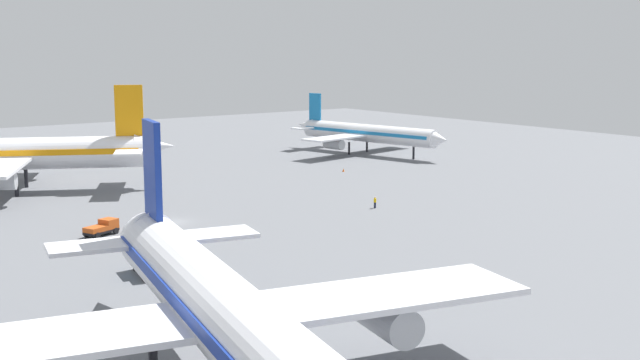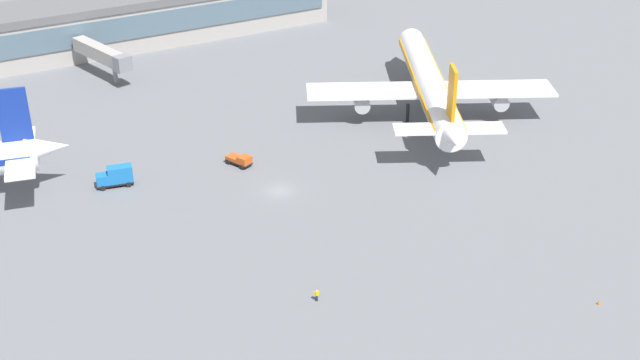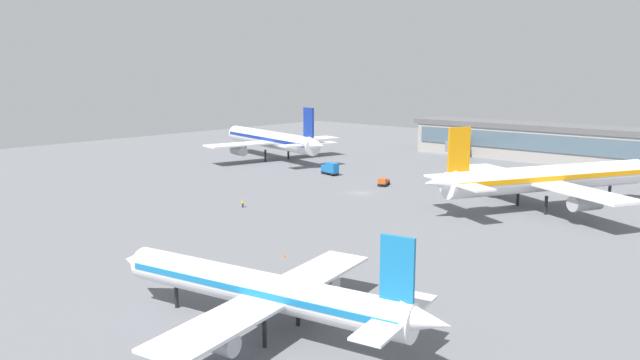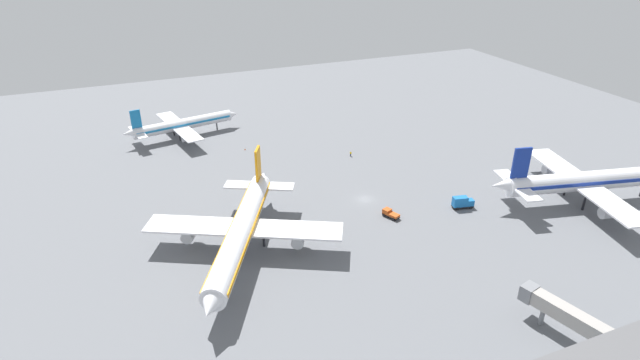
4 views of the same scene
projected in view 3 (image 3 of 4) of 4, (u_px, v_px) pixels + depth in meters
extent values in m
plane|color=slate|center=(361.00, 193.00, 137.47)|extent=(288.00, 288.00, 0.00)
cube|color=#9E9993|center=(541.00, 145.00, 187.53)|extent=(79.94, 14.96, 9.78)
cube|color=#4C6070|center=(531.00, 142.00, 181.70)|extent=(76.75, 0.30, 5.03)
cube|color=#59595B|center=(542.00, 127.00, 186.54)|extent=(83.14, 15.56, 1.68)
cylinder|color=white|center=(548.00, 178.00, 121.12)|extent=(26.16, 44.16, 5.17)
cone|color=white|center=(440.00, 182.00, 112.22)|extent=(6.64, 7.64, 4.14)
cube|color=orange|center=(548.00, 176.00, 121.05)|extent=(25.39, 42.54, 0.93)
cube|color=white|center=(538.00, 181.00, 120.39)|extent=(43.15, 27.17, 0.47)
cylinder|color=#A5A8AD|center=(499.00, 180.00, 132.22)|extent=(5.33, 6.74, 2.85)
cylinder|color=#A5A8AD|center=(585.00, 203.00, 109.20)|extent=(5.33, 6.74, 2.85)
cube|color=white|center=(458.00, 182.00, 113.63)|extent=(17.81, 11.94, 0.37)
cube|color=orange|center=(459.00, 149.00, 112.53)|extent=(2.57, 4.27, 8.28)
cylinder|color=black|center=(609.00, 194.00, 127.65)|extent=(0.62, 0.62, 3.62)
cylinder|color=black|center=(518.00, 197.00, 124.39)|extent=(0.62, 0.62, 3.62)
cylinder|color=black|center=(546.00, 205.00, 116.77)|extent=(0.62, 0.62, 3.62)
cylinder|color=white|center=(260.00, 289.00, 63.98)|extent=(34.84, 10.30, 3.82)
cone|color=white|center=(137.00, 261.00, 73.38)|extent=(4.44, 4.29, 3.63)
cone|color=white|center=(426.00, 321.00, 54.48)|extent=(5.27, 3.90, 3.06)
cube|color=#1972B2|center=(260.00, 287.00, 63.93)|extent=(33.49, 10.12, 0.69)
cube|color=white|center=(273.00, 296.00, 63.16)|extent=(11.68, 33.46, 0.34)
cylinder|color=#A5A8AD|center=(215.00, 341.00, 55.61)|extent=(4.83, 2.92, 2.10)
cylinder|color=#A5A8AD|center=(319.00, 282.00, 71.19)|extent=(4.83, 2.92, 2.10)
cube|color=white|center=(396.00, 316.00, 55.97)|extent=(5.55, 13.55, 0.28)
cube|color=#1972B2|center=(397.00, 269.00, 55.16)|extent=(3.35, 1.03, 6.12)
cylinder|color=black|center=(176.00, 297.00, 70.73)|extent=(0.46, 0.46, 2.68)
cylinder|color=black|center=(265.00, 335.00, 60.56)|extent=(0.46, 0.46, 2.68)
cylinder|color=black|center=(298.00, 314.00, 65.72)|extent=(0.46, 0.46, 2.68)
cylinder|color=white|center=(271.00, 139.00, 189.70)|extent=(47.12, 15.55, 5.19)
cone|color=white|center=(234.00, 133.00, 209.90)|extent=(6.15, 5.96, 4.93)
cone|color=white|center=(317.00, 145.00, 169.36)|extent=(7.24, 5.49, 4.15)
cube|color=navy|center=(271.00, 138.00, 189.63)|extent=(45.30, 15.23, 0.93)
cube|color=white|center=(275.00, 142.00, 187.90)|extent=(17.32, 45.35, 0.47)
cylinder|color=#A5A8AD|center=(239.00, 151.00, 181.10)|extent=(6.61, 4.14, 2.85)
cylinder|color=#A5A8AD|center=(308.00, 145.00, 195.34)|extent=(6.61, 4.14, 2.85)
cube|color=white|center=(309.00, 144.00, 172.55)|extent=(8.10, 18.41, 0.37)
cube|color=navy|center=(309.00, 122.00, 171.45)|extent=(4.54, 1.55, 8.30)
cylinder|color=black|center=(246.00, 148.00, 203.75)|extent=(0.62, 0.62, 3.63)
cylinder|color=black|center=(265.00, 156.00, 185.09)|extent=(0.62, 0.62, 3.63)
cylinder|color=black|center=(288.00, 154.00, 189.80)|extent=(0.62, 0.62, 3.63)
cube|color=black|center=(384.00, 183.00, 146.65)|extent=(3.43, 4.79, 0.30)
cube|color=#BF4C19|center=(383.00, 181.00, 145.31)|extent=(2.44, 2.39, 1.20)
cube|color=#3F596B|center=(382.00, 181.00, 144.52)|extent=(1.51, 0.68, 0.67)
cube|color=#BF4C19|center=(385.00, 181.00, 147.41)|extent=(2.75, 3.13, 0.60)
cylinder|color=black|center=(386.00, 185.00, 144.94)|extent=(0.58, 0.85, 0.80)
cylinder|color=black|center=(378.00, 185.00, 145.56)|extent=(0.58, 0.85, 0.80)
cylinder|color=black|center=(389.00, 183.00, 147.79)|extent=(0.58, 0.85, 0.80)
cylinder|color=black|center=(381.00, 182.00, 148.42)|extent=(0.58, 0.85, 0.80)
cube|color=black|center=(330.00, 173.00, 161.89)|extent=(5.87, 3.01, 0.30)
cube|color=#1966B2|center=(326.00, 168.00, 163.23)|extent=(2.15, 2.23, 1.60)
cube|color=#3F596B|center=(324.00, 167.00, 163.82)|extent=(0.41, 1.58, 0.90)
cube|color=#1966B2|center=(332.00, 168.00, 160.92)|extent=(4.11, 2.64, 2.60)
cylinder|color=black|center=(323.00, 173.00, 162.92)|extent=(0.84, 0.46, 0.80)
cylinder|color=black|center=(328.00, 172.00, 164.02)|extent=(0.84, 0.46, 0.80)
cylinder|color=black|center=(331.00, 175.00, 159.81)|extent=(0.84, 0.46, 0.80)
cylinder|color=black|center=(337.00, 174.00, 160.91)|extent=(0.84, 0.46, 0.80)
cylinder|color=#1E2338|center=(243.00, 205.00, 123.03)|extent=(0.41, 0.41, 0.85)
cylinder|color=yellow|center=(243.00, 202.00, 122.91)|extent=(0.49, 0.49, 0.60)
sphere|color=tan|center=(243.00, 200.00, 122.83)|extent=(0.22, 0.22, 0.22)
cylinder|color=yellow|center=(243.00, 202.00, 122.70)|extent=(0.10, 0.10, 0.54)
cylinder|color=yellow|center=(242.00, 202.00, 123.11)|extent=(0.10, 0.10, 0.54)
cube|color=#9E9993|center=(459.00, 143.00, 187.94)|extent=(6.52, 16.28, 2.80)
cylinder|color=slate|center=(454.00, 156.00, 183.60)|extent=(0.90, 0.90, 3.80)
cube|color=slate|center=(451.00, 147.00, 180.03)|extent=(3.62, 3.10, 3.08)
cone|color=#EA590C|center=(284.00, 255.00, 90.05)|extent=(0.44, 0.44, 0.60)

